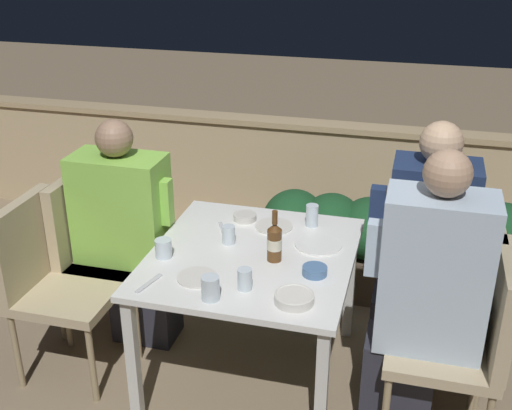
# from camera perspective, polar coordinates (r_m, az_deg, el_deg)

# --- Properties ---
(ground_plane) EXTENTS (16.00, 16.00, 0.00)m
(ground_plane) POSITION_cam_1_polar(r_m,az_deg,el_deg) (3.44, -0.34, -14.70)
(ground_plane) COLOR #847056
(parapet_wall) EXTENTS (9.00, 0.18, 0.85)m
(parapet_wall) POSITION_cam_1_polar(r_m,az_deg,el_deg) (4.67, 5.12, 2.41)
(parapet_wall) COLOR tan
(parapet_wall) RESTS_ON ground_plane
(dining_table) EXTENTS (0.95, 1.03, 0.71)m
(dining_table) POSITION_cam_1_polar(r_m,az_deg,el_deg) (3.09, -0.37, -5.66)
(dining_table) COLOR white
(dining_table) RESTS_ON ground_plane
(planter_hedge) EXTENTS (0.86, 0.47, 0.63)m
(planter_hedge) POSITION_cam_1_polar(r_m,az_deg,el_deg) (3.99, 6.62, -2.87)
(planter_hedge) COLOR brown
(planter_hedge) RESTS_ON ground_plane
(chair_left_near) EXTENTS (0.48, 0.47, 0.93)m
(chair_left_near) POSITION_cam_1_polar(r_m,az_deg,el_deg) (3.34, -18.00, -5.68)
(chair_left_near) COLOR tan
(chair_left_near) RESTS_ON ground_plane
(chair_left_far) EXTENTS (0.48, 0.47, 0.93)m
(chair_left_far) POSITION_cam_1_polar(r_m,az_deg,el_deg) (3.58, -14.14, -3.08)
(chair_left_far) COLOR tan
(chair_left_far) RESTS_ON ground_plane
(person_green_blouse) EXTENTS (0.52, 0.26, 1.25)m
(person_green_blouse) POSITION_cam_1_polar(r_m,az_deg,el_deg) (3.46, -11.20, -2.60)
(person_green_blouse) COLOR #282833
(person_green_blouse) RESTS_ON ground_plane
(chair_right_near) EXTENTS (0.48, 0.47, 0.93)m
(chair_right_near) POSITION_cam_1_polar(r_m,az_deg,el_deg) (2.90, 18.48, -10.74)
(chair_right_near) COLOR tan
(chair_right_near) RESTS_ON ground_plane
(person_blue_shirt) EXTENTS (0.51, 0.26, 1.36)m
(person_blue_shirt) POSITION_cam_1_polar(r_m,az_deg,el_deg) (2.82, 14.63, -8.28)
(person_blue_shirt) COLOR #282833
(person_blue_shirt) RESTS_ON ground_plane
(chair_right_far) EXTENTS (0.48, 0.47, 0.93)m
(chair_right_far) POSITION_cam_1_polar(r_m,az_deg,el_deg) (3.21, 17.82, -6.97)
(chair_right_far) COLOR tan
(chair_right_far) RESTS_ON ground_plane
(person_navy_jumper) EXTENTS (0.48, 0.26, 1.36)m
(person_navy_jumper) POSITION_cam_1_polar(r_m,az_deg,el_deg) (3.14, 14.38, -4.59)
(person_navy_jumper) COLOR #282833
(person_navy_jumper) RESTS_ON ground_plane
(beer_bottle) EXTENTS (0.07, 0.07, 0.25)m
(beer_bottle) POSITION_cam_1_polar(r_m,az_deg,el_deg) (2.95, 1.66, -3.27)
(beer_bottle) COLOR brown
(beer_bottle) RESTS_ON dining_table
(plate_0) EXTENTS (0.19, 0.19, 0.01)m
(plate_0) POSITION_cam_1_polar(r_m,az_deg,el_deg) (3.30, 1.59, -1.91)
(plate_0) COLOR silver
(plate_0) RESTS_ON dining_table
(plate_1) EXTENTS (0.23, 0.23, 0.01)m
(plate_1) POSITION_cam_1_polar(r_m,az_deg,el_deg) (3.14, 5.56, -3.49)
(plate_1) COLOR white
(plate_1) RESTS_ON dining_table
(plate_2) EXTENTS (0.18, 0.18, 0.01)m
(plate_2) POSITION_cam_1_polar(r_m,az_deg,el_deg) (2.86, -5.25, -6.43)
(plate_2) COLOR silver
(plate_2) RESTS_ON dining_table
(bowl_0) EXTENTS (0.11, 0.11, 0.04)m
(bowl_0) POSITION_cam_1_polar(r_m,az_deg,el_deg) (2.88, 5.24, -5.79)
(bowl_0) COLOR #4C709E
(bowl_0) RESTS_ON dining_table
(bowl_1) EXTENTS (0.17, 0.17, 0.04)m
(bowl_1) POSITION_cam_1_polar(r_m,az_deg,el_deg) (2.68, 3.41, -8.21)
(bowl_1) COLOR silver
(bowl_1) RESTS_ON dining_table
(bowl_2) EXTENTS (0.12, 0.12, 0.04)m
(bowl_2) POSITION_cam_1_polar(r_m,az_deg,el_deg) (3.37, -1.00, -1.02)
(bowl_2) COLOR beige
(bowl_2) RESTS_ON dining_table
(glass_cup_0) EXTENTS (0.06, 0.06, 0.12)m
(glass_cup_0) POSITION_cam_1_polar(r_m,az_deg,el_deg) (3.30, 5.00, -0.94)
(glass_cup_0) COLOR silver
(glass_cup_0) RESTS_ON dining_table
(glass_cup_1) EXTENTS (0.06, 0.06, 0.10)m
(glass_cup_1) POSITION_cam_1_polar(r_m,az_deg,el_deg) (2.75, -1.01, -6.61)
(glass_cup_1) COLOR silver
(glass_cup_1) RESTS_ON dining_table
(glass_cup_2) EXTENTS (0.06, 0.06, 0.09)m
(glass_cup_2) POSITION_cam_1_polar(r_m,az_deg,el_deg) (3.12, -2.45, -2.65)
(glass_cup_2) COLOR silver
(glass_cup_2) RESTS_ON dining_table
(glass_cup_3) EXTENTS (0.08, 0.08, 0.09)m
(glass_cup_3) POSITION_cam_1_polar(r_m,az_deg,el_deg) (3.03, -8.23, -3.84)
(glass_cup_3) COLOR silver
(glass_cup_3) RESTS_ON dining_table
(glass_cup_4) EXTENTS (0.08, 0.08, 0.11)m
(glass_cup_4) POSITION_cam_1_polar(r_m,az_deg,el_deg) (2.69, -4.07, -7.38)
(glass_cup_4) COLOR silver
(glass_cup_4) RESTS_ON dining_table
(fork_0) EXTENTS (0.06, 0.17, 0.01)m
(fork_0) POSITION_cam_1_polar(r_m,az_deg,el_deg) (2.85, -9.50, -6.88)
(fork_0) COLOR silver
(fork_0) RESTS_ON dining_table
(fork_1) EXTENTS (0.09, 0.16, 0.01)m
(fork_1) POSITION_cam_1_polar(r_m,az_deg,el_deg) (3.27, -2.99, -2.20)
(fork_1) COLOR silver
(fork_1) RESTS_ON dining_table
(potted_plant) EXTENTS (0.39, 0.39, 0.76)m
(potted_plant) POSITION_cam_1_polar(r_m,az_deg,el_deg) (3.79, 20.78, -4.05)
(potted_plant) COLOR #9E5638
(potted_plant) RESTS_ON ground_plane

